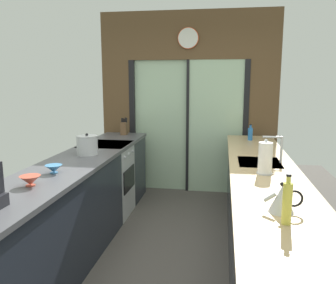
{
  "coord_description": "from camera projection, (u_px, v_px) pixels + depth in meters",
  "views": [
    {
      "loc": [
        0.53,
        -2.84,
        1.71
      ],
      "look_at": [
        -0.03,
        0.66,
        1.07
      ],
      "focal_mm": 37.21,
      "sensor_mm": 36.0,
      "label": 1
    }
  ],
  "objects": [
    {
      "name": "ground_plane",
      "position": [
        170.0,
        242.0,
        3.73
      ],
      "size": [
        5.04,
        7.6,
        0.02
      ],
      "primitive_type": "cube",
      "color": "#4C4742"
    },
    {
      "name": "back_wall_unit",
      "position": [
        188.0,
        92.0,
        5.21
      ],
      "size": [
        2.64,
        0.12,
        2.7
      ],
      "color": "brown",
      "rests_on": "ground_plane"
    },
    {
      "name": "left_counter_run",
      "position": [
        68.0,
        211.0,
        3.33
      ],
      "size": [
        0.62,
        3.8,
        0.92
      ],
      "color": "#1E232D",
      "rests_on": "ground_plane"
    },
    {
      "name": "right_counter_run",
      "position": [
        262.0,
        216.0,
        3.21
      ],
      "size": [
        0.62,
        3.8,
        0.92
      ],
      "color": "#1E232D",
      "rests_on": "ground_plane"
    },
    {
      "name": "sink_faucet",
      "position": [
        278.0,
        145.0,
        3.32
      ],
      "size": [
        0.19,
        0.02,
        0.26
      ],
      "color": "#B7BABC",
      "rests_on": "right_counter_run"
    },
    {
      "name": "oven_range",
      "position": [
        107.0,
        180.0,
        4.42
      ],
      "size": [
        0.6,
        0.6,
        0.92
      ],
      "color": "#B7BABC",
      "rests_on": "ground_plane"
    },
    {
      "name": "mixing_bowl_mid",
      "position": [
        30.0,
        180.0,
        2.61
      ],
      "size": [
        0.16,
        0.16,
        0.08
      ],
      "color": "#BC4C38",
      "rests_on": "left_counter_run"
    },
    {
      "name": "mixing_bowl_far",
      "position": [
        54.0,
        169.0,
        2.97
      ],
      "size": [
        0.15,
        0.15,
        0.07
      ],
      "color": "teal",
      "rests_on": "left_counter_run"
    },
    {
      "name": "knife_block",
      "position": [
        124.0,
        128.0,
        5.07
      ],
      "size": [
        0.09,
        0.14,
        0.25
      ],
      "color": "brown",
      "rests_on": "left_counter_run"
    },
    {
      "name": "stock_pot",
      "position": [
        87.0,
        145.0,
        3.7
      ],
      "size": [
        0.23,
        0.23,
        0.23
      ],
      "color": "#B7BABC",
      "rests_on": "left_counter_run"
    },
    {
      "name": "kettle",
      "position": [
        282.0,
        199.0,
        2.08
      ],
      "size": [
        0.23,
        0.15,
        0.19
      ],
      "color": "#B7BABC",
      "rests_on": "right_counter_run"
    },
    {
      "name": "soap_bottle_near",
      "position": [
        287.0,
        203.0,
        1.91
      ],
      "size": [
        0.05,
        0.05,
        0.29
      ],
      "color": "#D1CC4C",
      "rests_on": "right_counter_run"
    },
    {
      "name": "soap_bottle_far",
      "position": [
        250.0,
        134.0,
        4.58
      ],
      "size": [
        0.06,
        0.06,
        0.21
      ],
      "color": "#286BB7",
      "rests_on": "right_counter_run"
    },
    {
      "name": "paper_towel_roll",
      "position": [
        265.0,
        158.0,
        2.93
      ],
      "size": [
        0.14,
        0.14,
        0.3
      ],
      "color": "#B7BABC",
      "rests_on": "right_counter_run"
    }
  ]
}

